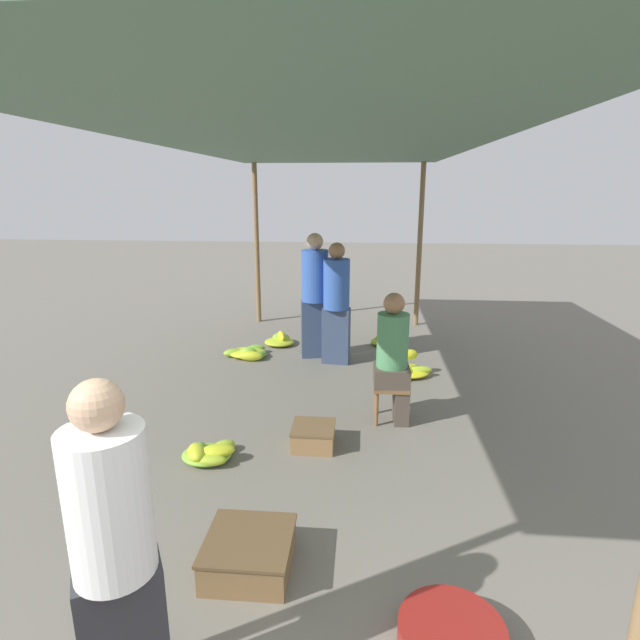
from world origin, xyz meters
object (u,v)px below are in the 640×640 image
at_px(banana_pile_left_2, 280,340).
at_px(banana_pile_right_0, 408,369).
at_px(crate_mid, 249,553).
at_px(shopper_walking_mid, 315,294).
at_px(basin_black, 451,638).
at_px(banana_pile_left_0, 208,453).
at_px(vendor_foreground, 115,552).
at_px(vendor_seated, 394,356).
at_px(crate_near, 313,436).
at_px(banana_pile_left_1, 248,353).
at_px(stool, 391,391).
at_px(banana_pile_right_1, 385,340).
at_px(shopper_walking_far, 336,302).

distance_m(banana_pile_left_2, banana_pile_right_0, 2.07).
bearing_deg(crate_mid, shopper_walking_mid, 89.70).
bearing_deg(basin_black, crate_mid, 157.57).
distance_m(banana_pile_left_0, crate_mid, 1.33).
relative_size(vendor_foreground, banana_pile_right_0, 2.71).
bearing_deg(vendor_foreground, basin_black, 15.04).
bearing_deg(shopper_walking_mid, banana_pile_left_2, 139.43).
height_order(banana_pile_left_2, crate_mid, crate_mid).
xyz_separation_m(vendor_seated, banana_pile_left_0, (-1.58, -0.90, -0.59)).
height_order(vendor_seated, crate_near, vendor_seated).
bearing_deg(banana_pile_left_2, vendor_seated, -57.46).
relative_size(banana_pile_left_1, crate_near, 1.71).
bearing_deg(banana_pile_left_0, stool, 30.12).
distance_m(vendor_seated, basin_black, 2.61).
height_order(vendor_foreground, banana_pile_left_0, vendor_foreground).
bearing_deg(vendor_seated, banana_pile_left_1, 136.47).
relative_size(banana_pile_left_2, shopper_walking_mid, 0.28).
distance_m(vendor_foreground, banana_pile_right_0, 4.50).
bearing_deg(vendor_foreground, banana_pile_left_1, 96.64).
relative_size(banana_pile_left_1, banana_pile_right_0, 1.14).
bearing_deg(basin_black, banana_pile_left_0, 136.69).
relative_size(vendor_foreground, banana_pile_left_2, 3.35).
xyz_separation_m(banana_pile_left_0, banana_pile_left_1, (-0.26, 2.65, -0.01)).
bearing_deg(banana_pile_right_0, crate_mid, -110.17).
relative_size(banana_pile_right_1, shopper_walking_far, 0.26).
bearing_deg(crate_near, banana_pile_left_2, 104.83).
relative_size(crate_mid, shopper_walking_mid, 0.31).
relative_size(stool, crate_near, 1.01).
height_order(banana_pile_right_0, shopper_walking_mid, shopper_walking_mid).
xyz_separation_m(banana_pile_left_0, crate_mid, (0.62, -1.18, 0.04)).
bearing_deg(shopper_walking_mid, vendor_foreground, -94.24).
bearing_deg(stool, vendor_seated, -1.27).
height_order(banana_pile_left_1, crate_near, crate_near).
xyz_separation_m(crate_near, shopper_walking_far, (0.08, 2.21, 0.72)).
xyz_separation_m(banana_pile_left_2, shopper_walking_mid, (0.56, -0.48, 0.80)).
height_order(basin_black, banana_pile_right_0, banana_pile_right_0).
bearing_deg(banana_pile_left_0, crate_near, 20.76).
height_order(stool, shopper_walking_far, shopper_walking_far).
xyz_separation_m(banana_pile_left_2, crate_near, (0.77, -2.92, 0.03)).
height_order(banana_pile_left_0, shopper_walking_far, shopper_walking_far).
height_order(banana_pile_right_0, banana_pile_right_1, banana_pile_right_0).
bearing_deg(banana_pile_left_1, banana_pile_left_2, 59.99).
bearing_deg(banana_pile_left_2, shopper_walking_mid, -40.57).
bearing_deg(banana_pile_left_0, crate_mid, -62.14).
height_order(vendor_seated, banana_pile_right_1, vendor_seated).
bearing_deg(crate_near, basin_black, -65.94).
bearing_deg(crate_near, vendor_seated, 38.84).
relative_size(banana_pile_left_0, crate_mid, 0.92).
xyz_separation_m(basin_black, banana_pile_left_0, (-1.73, 1.64, -0.01)).
bearing_deg(banana_pile_left_1, vendor_seated, -43.53).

